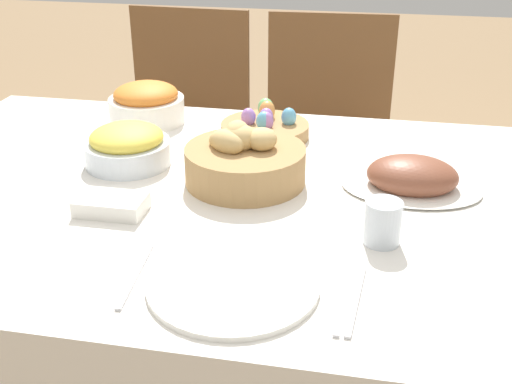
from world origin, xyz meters
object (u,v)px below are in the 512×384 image
Objects in this scene: knife at (336,297)px; butter_dish at (111,205)px; chair_far_center at (325,146)px; carrot_bowl at (147,104)px; ham_platter at (412,178)px; dinner_plate at (233,284)px; chair_far_left at (182,136)px; drinking_cup at (383,222)px; spoon at (356,299)px; bread_basket at (244,160)px; pineapple_bowl at (127,146)px; egg_basket at (265,127)px; fork at (136,275)px.

butter_dish reaches higher than knife.
carrot_bowl is at bearing -135.34° from chair_far_center.
ham_platter is 1.46× the size of carrot_bowl.
chair_far_center is at bearing 87.82° from dinner_plate.
drinking_cup is at bearing -52.93° from chair_far_left.
drinking_cup is (0.18, -0.99, 0.26)m from chair_far_center.
spoon is (-0.09, -0.42, -0.02)m from ham_platter.
bread_basket reaches higher than drinking_cup.
spoon is (0.15, -1.17, 0.23)m from chair_far_center.
bread_basket is 0.28m from pineapple_bowl.
carrot_bowl is 0.91m from spoon.
bread_basket is 1.16× the size of egg_basket.
chair_far_left is 4.80× the size of fork.
bread_basket is 1.93× the size of butter_dish.
fork is at bearing -71.90° from carrot_bowl.
carrot_bowl reaches higher than pineapple_bowl.
knife is at bearing -4.28° from fork.
chair_far_left reaches higher than bread_basket.
egg_basket is at bearing -50.71° from chair_far_left.
egg_basket is at bearing 39.76° from pineapple_bowl.
ham_platter is at bearing 76.09° from drinking_cup.
pineapple_bowl is 0.70× the size of dinner_plate.
drinking_cup is at bearing 21.17° from fork.
bread_basket is (-0.11, -0.79, 0.27)m from chair_far_center.
pineapple_bowl is at bearing 108.16° from fork.
knife is at bearing -87.03° from chair_far_center.
ham_platter is 0.43m from knife.
chair_far_center is at bearing 2.59° from chair_far_left.
carrot_bowl is at bearing 157.02° from ham_platter.
bread_basket is at bearing -61.10° from chair_far_left.
fork is at bearing -154.55° from drinking_cup.
bread_basket is 1.33× the size of fork.
chair_far_left is at bearing 97.57° from carrot_bowl.
dinner_plate is at bearing -60.84° from carrot_bowl.
butter_dish is (-0.57, -0.21, -0.01)m from ham_platter.
butter_dish is (-0.48, 0.20, 0.01)m from spoon.
bread_basket is at bearing 40.02° from butter_dish.
dinner_plate is 3.43× the size of drinking_cup.
bread_basket is at bearing 145.16° from drinking_cup.
ham_platter is 1.50× the size of spoon.
dinner_plate is at bearing -35.18° from butter_dish.
chair_far_left is at bearing 116.31° from bread_basket.
butter_dish is at bearing -159.40° from ham_platter.
pineapple_bowl reaches higher than ham_platter.
chair_far_center is 1.20m from dinner_plate.
pineapple_bowl is at bearing -140.24° from egg_basket.
chair_far_left is 4.65× the size of carrot_bowl.
knife is (0.55, -0.70, -0.05)m from carrot_bowl.
drinking_cup is (0.29, -0.47, 0.01)m from egg_basket.
dinner_plate reaches higher than spoon.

